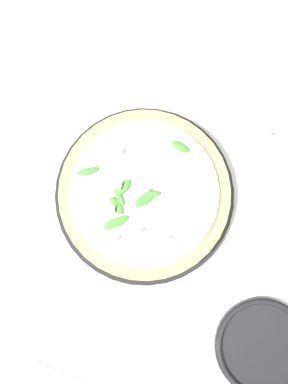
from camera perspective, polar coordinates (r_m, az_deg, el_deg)
name	(u,v)px	position (r m, az deg, el deg)	size (l,w,h in m)	color
ground_plane	(152,187)	(0.70, 1.19, 0.76)	(6.00, 6.00, 0.00)	silver
pizza_arugula_main	(144,193)	(0.68, -0.01, -0.16)	(0.33, 0.33, 0.05)	black
wine_glass	(288,117)	(0.67, 21.16, 10.67)	(0.08, 0.08, 0.15)	white
side_plate_white	(263,347)	(0.74, 17.66, -21.60)	(0.17, 0.17, 0.02)	black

